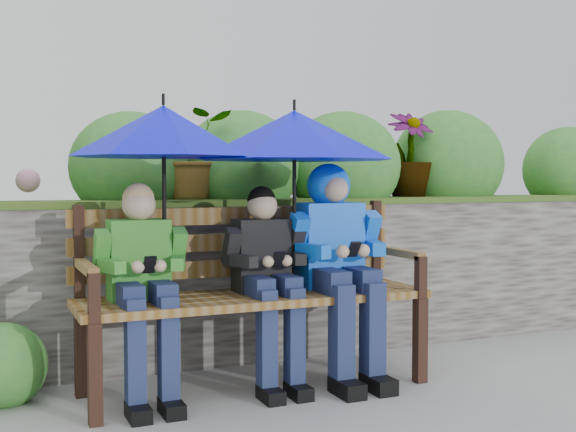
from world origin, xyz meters
name	(u,v)px	position (x,y,z in m)	size (l,w,h in m)	color
ground	(295,387)	(0.00, 0.00, 0.00)	(60.00, 60.00, 0.00)	gray
garden_backdrop	(194,250)	(-0.12, 1.59, 0.62)	(8.00, 2.88, 1.78)	#433E3A
park_bench	(251,282)	(-0.22, 0.13, 0.58)	(1.94, 0.57, 1.02)	black
boy_left	(143,277)	(-0.84, 0.04, 0.65)	(0.47, 0.54, 1.14)	#357724
boy_middle	(268,272)	(-0.15, 0.04, 0.65)	(0.45, 0.52, 1.12)	black
boy_right	(337,251)	(0.28, 0.04, 0.75)	(0.55, 0.66, 1.25)	blue
umbrella_left	(164,131)	(-0.71, 0.09, 1.41)	(0.97, 0.97, 0.86)	#0004E5
umbrella_right	(294,135)	(0.02, 0.07, 1.40)	(1.12, 1.12, 0.84)	#0004E5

